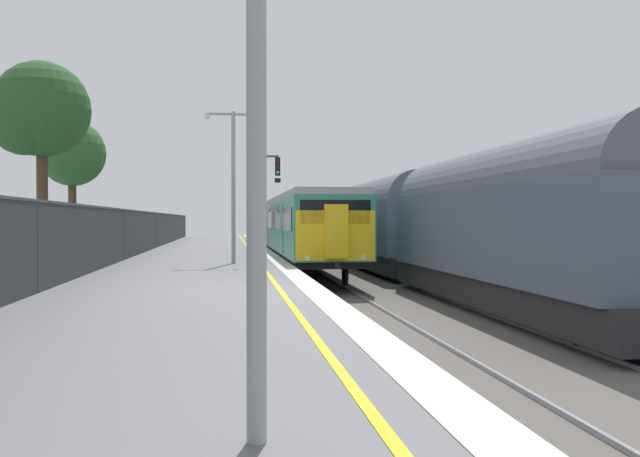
# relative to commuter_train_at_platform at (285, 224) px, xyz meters

# --- Properties ---
(ground) EXTENTS (17.40, 110.00, 1.21)m
(ground) POSITION_rel_commuter_train_at_platform_xyz_m (0.54, -27.75, -1.88)
(ground) COLOR slate
(commuter_train_at_platform) EXTENTS (2.83, 41.21, 3.81)m
(commuter_train_at_platform) POSITION_rel_commuter_train_at_platform_xyz_m (0.00, 0.00, 0.00)
(commuter_train_at_platform) COLOR #2D846B
(commuter_train_at_platform) RESTS_ON ground
(freight_train_adjacent_track) EXTENTS (2.60, 60.89, 4.52)m
(freight_train_adjacent_track) POSITION_rel_commuter_train_at_platform_xyz_m (4.00, -1.78, 0.20)
(freight_train_adjacent_track) COLOR #232326
(freight_train_adjacent_track) RESTS_ON ground
(signal_gantry) EXTENTS (1.10, 0.24, 5.06)m
(signal_gantry) POSITION_rel_commuter_train_at_platform_xyz_m (-1.48, -6.19, 1.89)
(signal_gantry) COLOR #47474C
(signal_gantry) RESTS_ON ground
(speed_limit_sign) EXTENTS (0.59, 0.08, 2.43)m
(speed_limit_sign) POSITION_rel_commuter_train_at_platform_xyz_m (-1.85, -10.55, 0.29)
(speed_limit_sign) COLOR #59595B
(speed_limit_sign) RESTS_ON ground
(platform_lamp_mid) EXTENTS (2.00, 0.20, 5.40)m
(platform_lamp_mid) POSITION_rel_commuter_train_at_platform_xyz_m (-3.38, -18.51, 1.93)
(platform_lamp_mid) COLOR #93999E
(platform_lamp_mid) RESTS_ON ground
(platform_back_fence) EXTENTS (0.07, 99.00, 1.98)m
(platform_back_fence) POSITION_rel_commuter_train_at_platform_xyz_m (-7.55, -27.75, -0.24)
(platform_back_fence) COLOR #282B2D
(platform_back_fence) RESTS_ON ground
(background_tree_left) EXTENTS (3.03, 3.03, 6.13)m
(background_tree_left) POSITION_rel_commuter_train_at_platform_xyz_m (-10.70, -10.58, 3.25)
(background_tree_left) COLOR #473323
(background_tree_left) RESTS_ON ground
(background_tree_centre) EXTENTS (3.34, 3.28, 7.01)m
(background_tree_centre) POSITION_rel_commuter_train_at_platform_xyz_m (-10.06, -18.39, 3.94)
(background_tree_centre) COLOR #473323
(background_tree_centre) RESTS_ON ground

